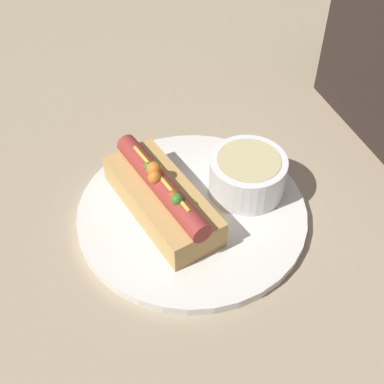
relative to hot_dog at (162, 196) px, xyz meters
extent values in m
plane|color=tan|center=(0.01, 0.03, -0.04)|extent=(4.00, 4.00, 0.00)
cylinder|color=white|center=(0.01, 0.03, -0.03)|extent=(0.29, 0.29, 0.01)
cube|color=tan|center=(0.00, 0.00, -0.01)|extent=(0.19, 0.11, 0.04)
cylinder|color=#9E332D|center=(0.00, 0.00, 0.02)|extent=(0.18, 0.06, 0.03)
sphere|color=#C63F1E|center=(0.03, 0.00, 0.03)|extent=(0.01, 0.01, 0.01)
sphere|color=#387A28|center=(-0.02, -0.01, 0.03)|extent=(0.01, 0.01, 0.01)
sphere|color=orange|center=(-0.02, 0.00, 0.03)|extent=(0.02, 0.02, 0.02)
sphere|color=#387A28|center=(0.04, 0.01, 0.03)|extent=(0.01, 0.01, 0.01)
sphere|color=orange|center=(0.00, -0.01, 0.03)|extent=(0.02, 0.02, 0.02)
cylinder|color=gold|center=(0.00, 0.00, 0.03)|extent=(0.12, 0.03, 0.01)
cylinder|color=white|center=(0.00, 0.11, 0.00)|extent=(0.10, 0.10, 0.05)
cylinder|color=#D1C184|center=(0.00, 0.11, 0.02)|extent=(0.08, 0.08, 0.01)
cube|color=#B7B7BC|center=(-0.05, -0.02, -0.02)|extent=(0.09, 0.07, 0.00)
ellipsoid|color=#B7B7BC|center=(0.01, 0.03, -0.02)|extent=(0.05, 0.05, 0.01)
camera|label=1|loc=(0.43, -0.12, 0.47)|focal=50.00mm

